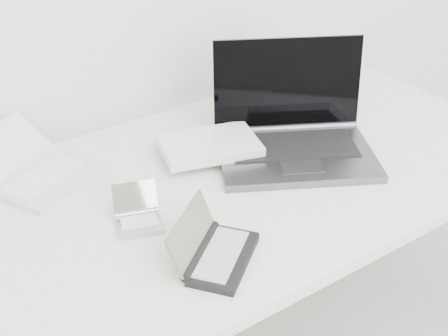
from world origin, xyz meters
TOP-DOWN VIEW (x-y plane):
  - desk at (0.00, 1.55)m, footprint 1.60×0.80m
  - laptop_large at (0.18, 1.58)m, footprint 0.56×0.46m
  - netbook_open_white at (-0.37, 1.81)m, footprint 0.33×0.35m
  - pda_silver at (-0.26, 1.51)m, footprint 0.13×0.14m
  - palmtop_charcoal at (-0.19, 1.31)m, footprint 0.23×0.22m

SIDE VIEW (x-z plane):
  - desk at x=0.00m, z-range 0.32..1.05m
  - pda_silver at x=-0.26m, z-range 0.71..0.78m
  - palmtop_charcoal at x=-0.19m, z-range 0.70..0.80m
  - netbook_open_white at x=-0.37m, z-range 0.70..0.80m
  - laptop_large at x=0.18m, z-range 0.64..0.91m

